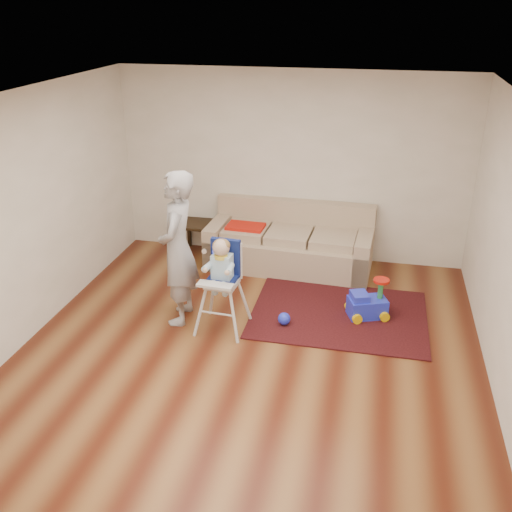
% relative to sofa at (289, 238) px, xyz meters
% --- Properties ---
extents(ground, '(5.50, 5.50, 0.00)m').
position_rel_sofa_xyz_m(ground, '(-0.07, -2.30, -0.45)').
color(ground, '#4B1B0E').
rests_on(ground, ground).
extents(room_envelope, '(5.04, 5.52, 2.72)m').
position_rel_sofa_xyz_m(room_envelope, '(-0.07, -1.77, 1.43)').
color(room_envelope, beige).
rests_on(room_envelope, ground).
extents(sofa, '(2.35, 1.05, 0.89)m').
position_rel_sofa_xyz_m(sofa, '(0.00, 0.00, 0.00)').
color(sofa, tan).
rests_on(sofa, ground).
extents(side_table, '(0.48, 0.48, 0.48)m').
position_rel_sofa_xyz_m(side_table, '(-1.43, 0.20, -0.21)').
color(side_table, black).
rests_on(side_table, ground).
extents(area_rug, '(2.10, 1.58, 0.02)m').
position_rel_sofa_xyz_m(area_rug, '(0.83, -1.24, -0.44)').
color(area_rug, black).
rests_on(area_rug, ground).
extents(ride_on_toy, '(0.53, 0.46, 0.49)m').
position_rel_sofa_xyz_m(ride_on_toy, '(1.16, -1.21, -0.18)').
color(ride_on_toy, '#2636E7').
rests_on(ride_on_toy, area_rug).
extents(toy_ball, '(0.15, 0.15, 0.15)m').
position_rel_sofa_xyz_m(toy_ball, '(0.21, -1.62, -0.35)').
color(toy_ball, '#2636E7').
rests_on(toy_ball, area_rug).
extents(high_chair, '(0.56, 0.56, 1.13)m').
position_rel_sofa_xyz_m(high_chair, '(-0.48, -1.82, 0.10)').
color(high_chair, silver).
rests_on(high_chair, ground).
extents(adult, '(0.51, 0.72, 1.84)m').
position_rel_sofa_xyz_m(adult, '(-1.03, -1.72, 0.47)').
color(adult, gray).
rests_on(adult, ground).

